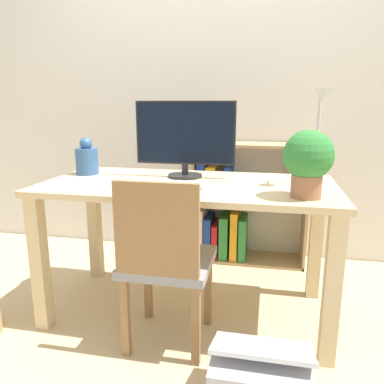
# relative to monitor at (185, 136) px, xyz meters

# --- Properties ---
(ground_plane) EXTENTS (10.00, 10.00, 0.00)m
(ground_plane) POSITION_rel_monitor_xyz_m (0.05, -0.14, -0.95)
(ground_plane) COLOR #CCB284
(wall_back) EXTENTS (8.00, 0.05, 2.60)m
(wall_back) POSITION_rel_monitor_xyz_m (0.05, 0.81, 0.35)
(wall_back) COLOR silver
(wall_back) RESTS_ON ground_plane
(desk) EXTENTS (1.49, 0.72, 0.73)m
(desk) POSITION_rel_monitor_xyz_m (0.05, -0.14, -0.35)
(desk) COLOR #D8BC8C
(desk) RESTS_ON ground_plane
(monitor) EXTENTS (0.55, 0.19, 0.41)m
(monitor) POSITION_rel_monitor_xyz_m (0.00, 0.00, 0.00)
(monitor) COLOR #232326
(monitor) RESTS_ON desk
(keyboard) EXTENTS (0.36, 0.13, 0.02)m
(keyboard) POSITION_rel_monitor_xyz_m (-0.03, -0.24, -0.22)
(keyboard) COLOR silver
(keyboard) RESTS_ON desk
(vase) EXTENTS (0.13, 0.13, 0.21)m
(vase) POSITION_rel_monitor_xyz_m (-0.57, -0.03, -0.14)
(vase) COLOR #33598C
(vase) RESTS_ON desk
(desk_lamp) EXTENTS (0.10, 0.19, 0.46)m
(desk_lamp) POSITION_rel_monitor_xyz_m (0.68, -0.07, 0.06)
(desk_lamp) COLOR #B7B7BC
(desk_lamp) RESTS_ON desk
(potted_plant) EXTENTS (0.21, 0.21, 0.29)m
(potted_plant) POSITION_rel_monitor_xyz_m (0.61, -0.35, -0.06)
(potted_plant) COLOR #9E6647
(potted_plant) RESTS_ON desk
(chair) EXTENTS (0.40, 0.40, 0.82)m
(chair) POSITION_rel_monitor_xyz_m (0.01, -0.48, -0.51)
(chair) COLOR gray
(chair) RESTS_ON ground_plane
(bookshelf) EXTENTS (0.79, 0.28, 0.86)m
(bookshelf) POSITION_rel_monitor_xyz_m (0.19, 0.63, -0.58)
(bookshelf) COLOR tan
(bookshelf) RESTS_ON ground_plane
(storage_box) EXTENTS (0.37, 0.32, 0.29)m
(storage_box) POSITION_rel_monitor_xyz_m (0.46, -0.78, -0.83)
(storage_box) COLOR #B2B2B7
(storage_box) RESTS_ON ground_plane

